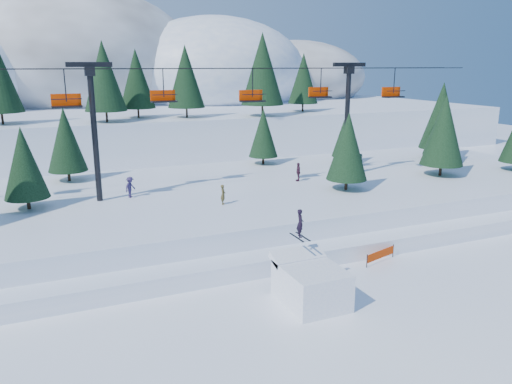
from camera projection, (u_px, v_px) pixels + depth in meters
name	position (u px, v px, depth m)	size (l,w,h in m)	color
ground	(321.00, 312.00, 26.18)	(160.00, 160.00, 0.00)	white
mid_shelf	(212.00, 204.00, 41.90)	(70.00, 22.00, 2.50)	white
berm	(260.00, 251.00, 33.17)	(70.00, 6.00, 1.10)	white
mountain_ridge	(84.00, 82.00, 87.12)	(119.00, 60.65, 26.46)	white
jump_kicker	(310.00, 283.00, 26.97)	(3.05, 4.31, 4.88)	white
chairlift	(226.00, 106.00, 40.47)	(46.00, 3.21, 10.28)	black
conifer_stand	(215.00, 139.00, 41.10)	(63.15, 16.02, 8.83)	black
distant_skiers	(197.00, 183.00, 40.24)	(33.67, 6.61, 1.77)	#4F4622
banner_near	(380.00, 254.00, 32.61)	(2.74, 0.86, 0.90)	black
banner_far	(393.00, 242.00, 34.85)	(2.68, 1.04, 0.90)	black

